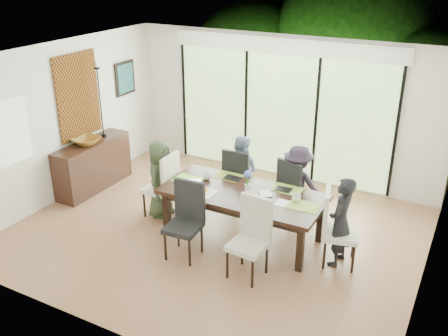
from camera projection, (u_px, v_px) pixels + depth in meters
The scene contains 62 objects.
floor at pixel (216, 233), 7.77m from camera, with size 6.00×5.00×0.01m, color brown.
ceiling at pixel (215, 58), 6.69m from camera, with size 6.00×5.00×0.01m, color white.
wall_back at pixel (281, 108), 9.26m from camera, with size 6.00×0.02×2.70m, color silver.
wall_front at pixel (100, 230), 5.20m from camera, with size 6.00×0.02×2.70m, color silver.
wall_left at pixel (62, 121), 8.53m from camera, with size 0.02×5.00×2.70m, color silver.
wall_right at pixel (437, 196), 5.93m from camera, with size 0.02×5.00×2.70m, color silver.
glass_doors at pixel (280, 116), 9.29m from camera, with size 4.20×0.02×2.30m, color #598C3F.
blinds_header at pixel (283, 46), 8.76m from camera, with size 4.40×0.06×0.28m, color white.
mullion_a at pixel (184, 102), 10.19m from camera, with size 0.05×0.04×2.30m, color black.
mullion_b at pixel (246, 111), 9.58m from camera, with size 0.05×0.04×2.30m, color black.
mullion_c at pixel (316, 122), 8.98m from camera, with size 0.05×0.04×2.30m, color black.
mullion_d at pixel (396, 134), 8.37m from camera, with size 0.05×0.04×2.30m, color black.
side_window at pixel (4, 134), 7.48m from camera, with size 0.02×0.90×1.00m, color #8CAD7F.
deck at pixel (294, 161), 10.54m from camera, with size 6.00×1.80×0.10m, color brown.
rail_top at pixel (309, 123), 10.95m from camera, with size 6.00×0.08×0.06m, color brown.
foliage_left at pixel (254, 66), 12.18m from camera, with size 3.20×3.20×3.20m, color #14380F.
foliage_mid at pixel (352, 56), 11.57m from camera, with size 4.00×4.00×4.00m, color #14380F.
foliage_right at pixel (425, 96), 10.36m from camera, with size 2.80×2.80×2.80m, color #14380F.
foliage_far at pixel (319, 54), 12.64m from camera, with size 3.60×3.60×3.60m, color #14380F.
table_top at pixel (243, 194), 7.37m from camera, with size 2.42×1.11×0.06m, color black.
table_apron at pixel (243, 199), 7.41m from camera, with size 2.22×0.91×0.10m, color black.
table_leg_fl at pixel (167, 212), 7.64m from camera, with size 0.09×0.09×0.70m, color black.
table_leg_fr at pixel (300, 249), 6.71m from camera, with size 0.09×0.09×0.70m, color black.
table_leg_bl at pixel (196, 191), 8.34m from camera, with size 0.09×0.09×0.70m, color black.
table_leg_br at pixel (320, 221), 7.41m from camera, with size 0.09×0.09×0.70m, color black.
chair_left_end at pixel (160, 184), 8.09m from camera, with size 0.46×0.46×1.11m, color white, non-canonical shape.
chair_right_end at pixel (341, 228), 6.79m from camera, with size 0.46×0.46×1.11m, color white, non-canonical shape.
chair_far_left at pixel (241, 177), 8.32m from camera, with size 0.46×0.46×1.11m, color black, non-canonical shape.
chair_far_right at pixel (297, 190), 7.89m from camera, with size 0.46×0.46×1.11m, color black, non-canonical shape.
chair_near_left at pixel (183, 222), 6.96m from camera, with size 0.46×0.46×1.11m, color black, non-canonical shape.
chair_near_right at pixel (248, 240), 6.52m from camera, with size 0.46×0.46×1.11m, color beige, non-canonical shape.
person_left_end at pixel (160, 179), 8.04m from camera, with size 0.61×0.38×1.30m, color #35442D.
person_right_end at pixel (340, 222), 6.77m from camera, with size 0.61×0.38×1.30m, color black.
person_far_left at pixel (240, 173), 8.27m from camera, with size 0.61×0.38×1.30m, color #768BAB.
person_far_right at pixel (297, 185), 7.84m from camera, with size 0.61×0.38×1.30m, color #261E2D.
placemat_left at pixel (188, 179), 7.77m from camera, with size 0.44×0.32×0.01m, color #79B33F.
placemat_right at pixel (304, 206), 6.95m from camera, with size 0.44×0.32×0.01m, color #8AAB3D.
placemat_far_l at pixel (228, 176), 7.88m from camera, with size 0.44×0.32×0.01m, color olive.
placemat_far_r at pixel (288, 189), 7.45m from camera, with size 0.44×0.32×0.01m, color #73A139.
placemat_paper at pixel (200, 192), 7.36m from camera, with size 0.44×0.32×0.01m, color white.
tablet_far_l at pixel (233, 178), 7.79m from camera, with size 0.26×0.18×0.01m, color black.
tablet_far_r at pixel (283, 189), 7.42m from camera, with size 0.24×0.17×0.01m, color black.
papers at pixel (286, 204), 7.02m from camera, with size 0.30×0.22×0.00m, color white.
platter_base at pixel (200, 191), 7.35m from camera, with size 0.26×0.26×0.02m, color white.
platter_snacks at pixel (200, 190), 7.34m from camera, with size 0.20×0.20×0.01m, color orange.
vase at pixel (247, 188), 7.36m from camera, with size 0.08×0.08×0.12m, color silver.
hyacinth_stems at pixel (248, 180), 7.31m from camera, with size 0.04×0.04×0.16m, color #337226.
hyacinth_blooms at pixel (248, 174), 7.27m from camera, with size 0.11×0.11×0.11m, color #556BD6.
laptop at pixel (190, 182), 7.64m from camera, with size 0.33×0.21×0.03m, color silver.
cup_a at pixel (207, 176), 7.77m from camera, with size 0.13×0.13×0.10m, color white.
cup_b at pixel (249, 194), 7.20m from camera, with size 0.10×0.10×0.09m, color white.
cup_c at pixel (296, 198), 7.08m from camera, with size 0.13×0.13×0.10m, color white.
book at pixel (260, 194), 7.29m from camera, with size 0.17×0.23×0.02m, color white.
sideboard at pixel (93, 165), 9.08m from camera, with size 0.45×1.59×0.89m, color black.
bowl at pixel (86, 141), 8.79m from camera, with size 0.47×0.47×0.12m, color brown.
candlestick_base at pixel (104, 135), 9.17m from camera, with size 0.10×0.10×0.04m, color black.
candlestick_shaft at pixel (100, 102), 8.92m from camera, with size 0.02×0.02×1.24m, color black.
candlestick_pan at pixel (97, 68), 8.68m from camera, with size 0.10×0.10×0.03m, color black.
candle at pixel (96, 65), 8.65m from camera, with size 0.04×0.04×0.10m, color silver.
tapestry at pixel (78, 96), 8.70m from camera, with size 0.02×1.00×1.50m, color brown.
art_frame at pixel (125, 78), 9.73m from camera, with size 0.03×0.55×0.65m, color black.
art_canvas at pixel (126, 78), 9.72m from camera, with size 0.01×0.45×0.55m, color #17454A.
Camera 1 is at (3.27, -5.88, 4.02)m, focal length 40.00 mm.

